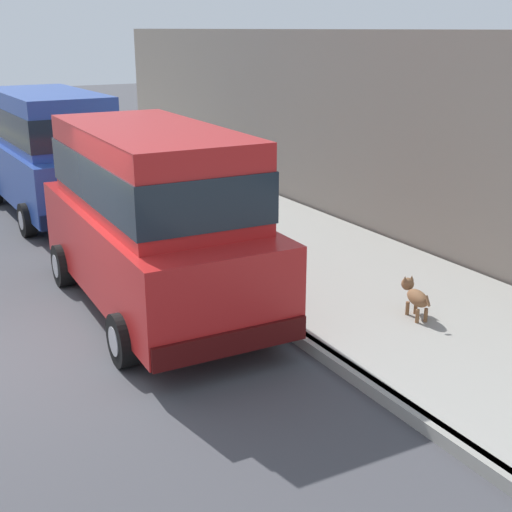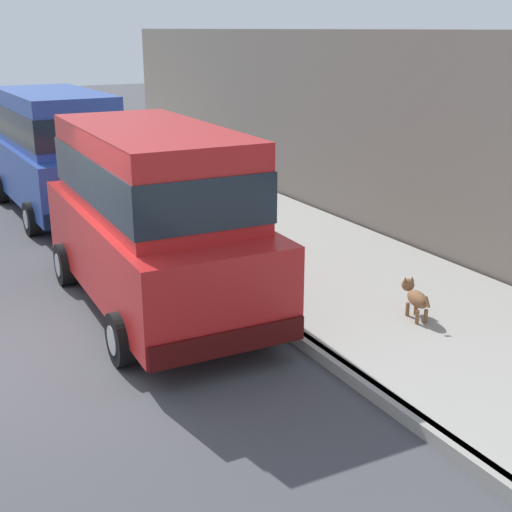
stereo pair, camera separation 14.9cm
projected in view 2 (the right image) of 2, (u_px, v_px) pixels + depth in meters
ground_plane at (12, 354)px, 8.31m from camera, size 80.00×80.00×0.00m
curb at (247, 301)px, 9.73m from camera, size 0.16×64.00×0.14m
sidewalk at (351, 280)px, 10.55m from camera, size 3.60×64.00×0.14m
car_red_van at (153, 210)px, 9.30m from camera, size 2.23×4.95×2.52m
car_blue_van at (57, 147)px, 14.32m from camera, size 2.23×4.95×2.52m
dog_brown at (415, 297)px, 8.93m from camera, size 0.31×0.74×0.49m
building_facade at (319, 122)px, 14.43m from camera, size 0.50×20.00×3.71m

